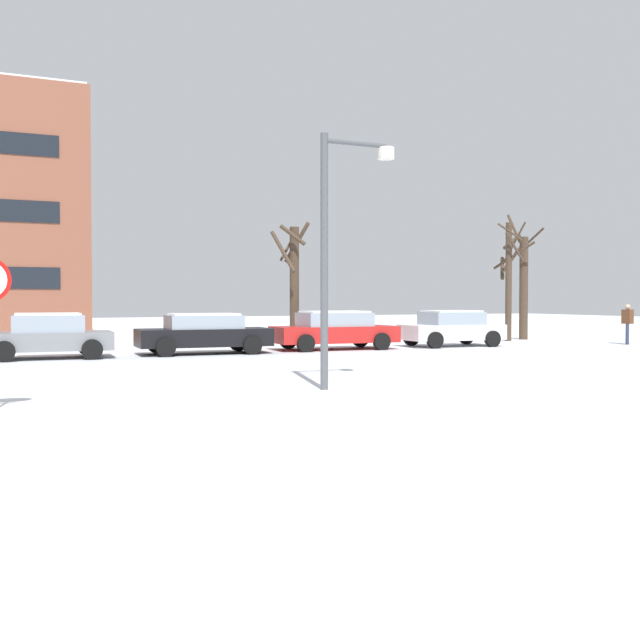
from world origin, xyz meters
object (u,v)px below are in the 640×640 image
Objects in this scene: pedestrian_crossing at (627,321)px; parked_car_red at (334,330)px; street_lamp at (338,233)px; parked_car_white at (451,328)px; parked_car_black at (204,333)px; parked_car_gray at (48,336)px.

parked_car_red is at bearing 170.07° from pedestrian_crossing.
street_lamp is 15.05m from parked_car_white.
parked_car_white reaches higher than parked_car_black.
parked_car_white is at bearing 165.25° from pedestrian_crossing.
street_lamp is 3.19× the size of pedestrian_crossing.
street_lamp is 11.15m from parked_car_black.
street_lamp reaches higher than parked_car_gray.
parked_car_red is (5.14, 11.02, -2.54)m from street_lamp.
street_lamp is 12.24m from parked_car_gray.
parked_car_red is 1.16× the size of parked_car_white.
street_lamp is at bearing -115.00° from parked_car_red.
parked_car_white is 7.62m from pedestrian_crossing.
street_lamp is 12.43m from parked_car_red.
street_lamp is at bearing -133.31° from parked_car_white.
parked_car_gray is 10.07m from parked_car_red.
parked_car_white is (15.10, -0.12, -0.00)m from parked_car_gray.
street_lamp reaches higher than parked_car_red.
parked_car_red is 12.59m from pedestrian_crossing.
parked_car_gray is at bearing 174.76° from pedestrian_crossing.
parked_car_white is at bearing -0.47° from parked_car_gray.
street_lamp is at bearing -65.71° from parked_car_gray.
parked_car_red is at bearing 65.00° from street_lamp.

